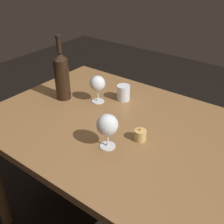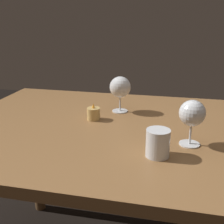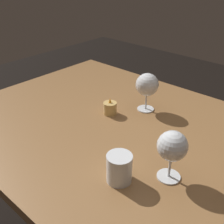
% 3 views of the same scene
% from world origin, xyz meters
% --- Properties ---
extents(dining_table, '(1.30, 0.90, 0.74)m').
position_xyz_m(dining_table, '(0.00, 0.00, 0.65)').
color(dining_table, olive).
rests_on(dining_table, ground).
extents(wine_glass_left, '(0.08, 0.08, 0.15)m').
position_xyz_m(wine_glass_left, '(-0.24, 0.11, 0.84)').
color(wine_glass_left, white).
rests_on(wine_glass_left, dining_table).
extents(wine_glass_right, '(0.09, 0.09, 0.15)m').
position_xyz_m(wine_glass_right, '(0.04, -0.17, 0.84)').
color(wine_glass_right, white).
rests_on(wine_glass_right, dining_table).
extents(wine_bottle, '(0.08, 0.08, 0.35)m').
position_xyz_m(wine_bottle, '(-0.41, 0.03, 0.87)').
color(wine_bottle, black).
rests_on(wine_bottle, dining_table).
extents(water_tumbler, '(0.07, 0.07, 0.08)m').
position_xyz_m(water_tumbler, '(-0.14, 0.21, 0.78)').
color(water_tumbler, white).
rests_on(water_tumbler, dining_table).
extents(votive_candle, '(0.05, 0.05, 0.07)m').
position_xyz_m(votive_candle, '(0.13, -0.05, 0.76)').
color(votive_candle, '#DBB266').
rests_on(votive_candle, dining_table).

